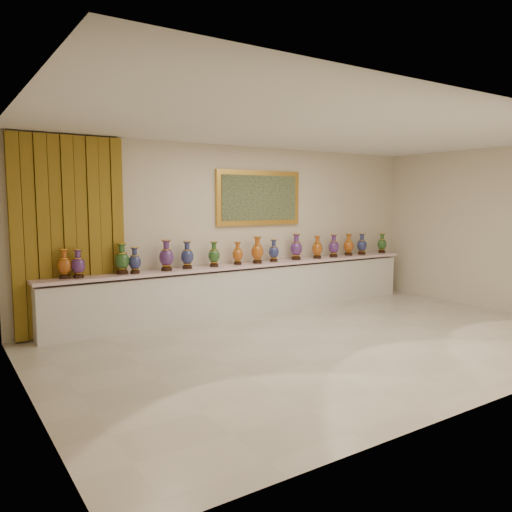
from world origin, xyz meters
The scene contains 19 objects.
ground centered at (0.00, 0.00, 0.00)m, with size 8.00×8.00×0.00m, color beige.
room centered at (-2.49, 2.44, 1.59)m, with size 8.00×8.00×8.00m.
counter centered at (0.00, 2.27, 0.44)m, with size 7.28×0.48×0.90m.
vase_0 centered at (-3.15, 2.27, 1.10)m, with size 0.26×0.26×0.44m.
vase_1 centered at (-2.97, 2.22, 1.09)m, with size 0.20×0.20×0.43m.
vase_2 centered at (-2.31, 2.25, 1.11)m, with size 0.23×0.23×0.48m.
vase_3 centered at (-2.12, 2.21, 1.08)m, with size 0.24×0.24×0.41m.
vase_4 centered at (-1.59, 2.22, 1.13)m, with size 0.23×0.23×0.50m.
vase_5 centered at (-1.20, 2.27, 1.11)m, with size 0.27×0.27×0.46m.
vase_6 centered at (-0.70, 2.25, 1.09)m, with size 0.21×0.21×0.43m.
vase_7 centered at (-0.22, 2.27, 1.08)m, with size 0.20×0.20×0.41m.
vase_8 centered at (0.17, 2.21, 1.12)m, with size 0.23×0.23×0.49m.
vase_9 centered at (0.56, 2.27, 1.09)m, with size 0.20×0.20×0.41m.
vase_10 centered at (1.09, 2.27, 1.12)m, with size 0.26×0.26×0.50m.
vase_11 centered at (1.58, 2.22, 1.10)m, with size 0.26×0.26×0.45m.
vase_12 centered at (2.01, 2.22, 1.11)m, with size 0.24×0.24×0.46m.
vase_13 centered at (2.48, 2.28, 1.10)m, with size 0.23×0.23×0.45m.
vase_14 centered at (2.83, 2.26, 1.10)m, with size 0.27×0.27×0.45m.
vase_15 centered at (3.45, 2.27, 1.09)m, with size 0.22×0.22×0.42m.
Camera 1 is at (-4.76, -5.25, 2.02)m, focal length 35.00 mm.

